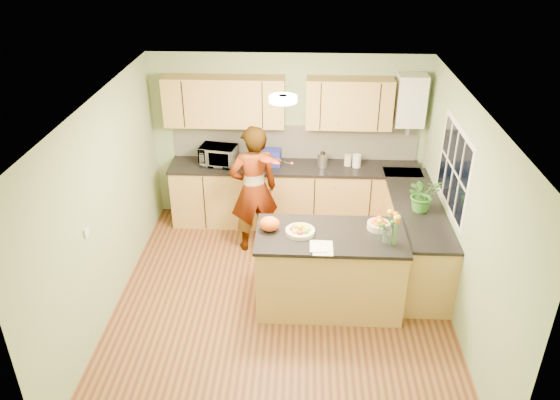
{
  "coord_description": "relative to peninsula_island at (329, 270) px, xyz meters",
  "views": [
    {
      "loc": [
        0.23,
        -5.3,
        4.23
      ],
      "look_at": [
        -0.04,
        0.5,
        1.14
      ],
      "focal_mm": 35.0,
      "sensor_mm": 36.0,
      "label": 1
    }
  ],
  "objects": [
    {
      "name": "light_switch",
      "position": [
        -2.55,
        -0.6,
        0.81
      ],
      "size": [
        0.02,
        0.09,
        0.09
      ],
      "primitive_type": "cube",
      "color": "white",
      "rests_on": "wall_left"
    },
    {
      "name": "blue_box",
      "position": [
        -0.81,
        1.98,
        0.56
      ],
      "size": [
        0.31,
        0.24,
        0.23
      ],
      "primitive_type": "cube",
      "rotation": [
        0.0,
        0.0,
        -0.08
      ],
      "color": "#202696",
      "rests_on": "back_counter"
    },
    {
      "name": "back_counter",
      "position": [
        -0.46,
        1.95,
        -0.02
      ],
      "size": [
        3.64,
        0.62,
        0.94
      ],
      "color": "tan",
      "rests_on": "floor"
    },
    {
      "name": "fruit_dish",
      "position": [
        -0.35,
        0.0,
        0.54
      ],
      "size": [
        0.33,
        0.33,
        0.12
      ],
      "color": "beige",
      "rests_on": "peninsula_island"
    },
    {
      "name": "orange_bowl",
      "position": [
        0.55,
        0.15,
        0.55
      ],
      "size": [
        0.26,
        0.26,
        0.15
      ],
      "color": "beige",
      "rests_on": "peninsula_island"
    },
    {
      "name": "microwave",
      "position": [
        -1.56,
        1.95,
        0.59
      ],
      "size": [
        0.57,
        0.43,
        0.28
      ],
      "primitive_type": "imported",
      "rotation": [
        0.0,
        0.0,
        -0.17
      ],
      "color": "white",
      "rests_on": "back_counter"
    },
    {
      "name": "wall_right",
      "position": [
        1.44,
        -0.0,
        0.76
      ],
      "size": [
        0.02,
        4.5,
        2.5
      ],
      "primitive_type": "cube",
      "color": "#92AC7B",
      "rests_on": "floor"
    },
    {
      "name": "potted_plant",
      "position": [
        1.14,
        0.69,
        0.67
      ],
      "size": [
        0.47,
        0.43,
        0.45
      ],
      "primitive_type": "imported",
      "rotation": [
        0.0,
        0.0,
        0.22
      ],
      "color": "#387D29",
      "rests_on": "right_counter"
    },
    {
      "name": "papers",
      "position": [
        -0.1,
        -0.3,
        0.49
      ],
      "size": [
        0.22,
        0.3,
        0.01
      ],
      "primitive_type": "cube",
      "color": "silver",
      "rests_on": "peninsula_island"
    },
    {
      "name": "orange_bag",
      "position": [
        -0.7,
        0.05,
        0.58
      ],
      "size": [
        0.25,
        0.22,
        0.17
      ],
      "primitive_type": "ellipsoid",
      "rotation": [
        0.0,
        0.0,
        0.11
      ],
      "color": "#F55D14",
      "rests_on": "peninsula_island"
    },
    {
      "name": "upper_cabinets",
      "position": [
        -0.74,
        2.08,
        1.36
      ],
      "size": [
        3.2,
        0.34,
        0.7
      ],
      "color": "tan",
      "rests_on": "wall_back"
    },
    {
      "name": "window_right",
      "position": [
        1.43,
        0.6,
        1.06
      ],
      "size": [
        0.01,
        1.3,
        1.05
      ],
      "color": "white",
      "rests_on": "wall_right"
    },
    {
      "name": "flower_vase",
      "position": [
        0.6,
        -0.18,
        0.78
      ],
      "size": [
        0.24,
        0.24,
        0.44
      ],
      "rotation": [
        0.0,
        0.0,
        -0.36
      ],
      "color": "silver",
      "rests_on": "peninsula_island"
    },
    {
      "name": "ceiling",
      "position": [
        -0.56,
        -0.0,
        2.01
      ],
      "size": [
        4.0,
        4.5,
        0.02
      ],
      "primitive_type": "cube",
      "color": "white",
      "rests_on": "wall_back"
    },
    {
      "name": "wall_left",
      "position": [
        -2.56,
        -0.0,
        0.76
      ],
      "size": [
        0.02,
        4.5,
        2.5
      ],
      "primitive_type": "cube",
      "color": "#92AC7B",
      "rests_on": "floor"
    },
    {
      "name": "violin",
      "position": [
        -0.79,
        1.0,
        0.96
      ],
      "size": [
        0.56,
        0.49,
        0.14
      ],
      "primitive_type": null,
      "rotation": [
        0.17,
        0.0,
        -0.61
      ],
      "color": "#591905",
      "rests_on": "violinist"
    },
    {
      "name": "wall_front",
      "position": [
        -0.56,
        -2.25,
        0.76
      ],
      "size": [
        4.0,
        0.02,
        2.5
      ],
      "primitive_type": "cube",
      "color": "#92AC7B",
      "rests_on": "floor"
    },
    {
      "name": "wall_back",
      "position": [
        -0.56,
        2.25,
        0.76
      ],
      "size": [
        4.0,
        0.02,
        2.5
      ],
      "primitive_type": "cube",
      "color": "#92AC7B",
      "rests_on": "floor"
    },
    {
      "name": "right_counter",
      "position": [
        1.14,
        0.85,
        -0.02
      ],
      "size": [
        0.62,
        2.24,
        0.94
      ],
      "color": "tan",
      "rests_on": "floor"
    },
    {
      "name": "boiler",
      "position": [
        1.14,
        2.09,
        1.4
      ],
      "size": [
        0.4,
        0.3,
        0.86
      ],
      "color": "white",
      "rests_on": "wall_back"
    },
    {
      "name": "splashback",
      "position": [
        -0.46,
        2.23,
        0.71
      ],
      "size": [
        3.6,
        0.02,
        0.52
      ],
      "primitive_type": "cube",
      "color": "beige",
      "rests_on": "back_counter"
    },
    {
      "name": "ceiling_lamp",
      "position": [
        -0.56,
        0.3,
        1.97
      ],
      "size": [
        0.3,
        0.3,
        0.07
      ],
      "color": "#FFEABF",
      "rests_on": "ceiling"
    },
    {
      "name": "jar_white",
      "position": [
        0.44,
        1.95,
        0.54
      ],
      "size": [
        0.15,
        0.15,
        0.19
      ],
      "primitive_type": "cylinder",
      "rotation": [
        0.0,
        0.0,
        0.35
      ],
      "color": "white",
      "rests_on": "back_counter"
    },
    {
      "name": "floor",
      "position": [
        -0.56,
        -0.0,
        -0.49
      ],
      "size": [
        4.5,
        4.5,
        0.0
      ],
      "primitive_type": "plane",
      "color": "#572C18",
      "rests_on": "ground"
    },
    {
      "name": "kettle",
      "position": [
        -0.05,
        1.95,
        0.56
      ],
      "size": [
        0.14,
        0.14,
        0.27
      ],
      "rotation": [
        0.0,
        0.0,
        0.21
      ],
      "color": "silver",
      "rests_on": "back_counter"
    },
    {
      "name": "violinist",
      "position": [
        -0.99,
        1.22,
        0.41
      ],
      "size": [
        0.76,
        0.62,
        1.81
      ],
      "primitive_type": "imported",
      "rotation": [
        0.0,
        0.0,
        3.47
      ],
      "color": "#E2A68A",
      "rests_on": "floor"
    },
    {
      "name": "jar_cream",
      "position": [
        0.32,
        2.0,
        0.53
      ],
      "size": [
        0.13,
        0.13,
        0.16
      ],
      "primitive_type": "cylinder",
      "rotation": [
        0.0,
        0.0,
        0.32
      ],
      "color": "beige",
      "rests_on": "back_counter"
    },
    {
      "name": "peninsula_island",
      "position": [
        0.0,
        0.0,
        0.0
      ],
      "size": [
        1.71,
        0.88,
        0.98
      ],
      "color": "tan",
      "rests_on": "floor"
    }
  ]
}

